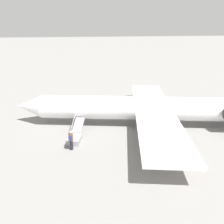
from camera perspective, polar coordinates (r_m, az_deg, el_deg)
name	(u,v)px	position (r m, az deg, el deg)	size (l,w,h in m)	color
ground_plane	(142,125)	(23.73, 7.94, -3.32)	(600.00, 600.00, 0.00)	gray
airplane_main	(152,108)	(23.12, 10.32, 0.99)	(26.72, 20.72, 6.39)	white
boarding_stairs	(75,136)	(20.56, -9.56, -6.25)	(2.25, 4.13, 1.63)	#99999E
passenger	(71,139)	(18.72, -10.65, -6.97)	(0.43, 0.57, 1.74)	#23232D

